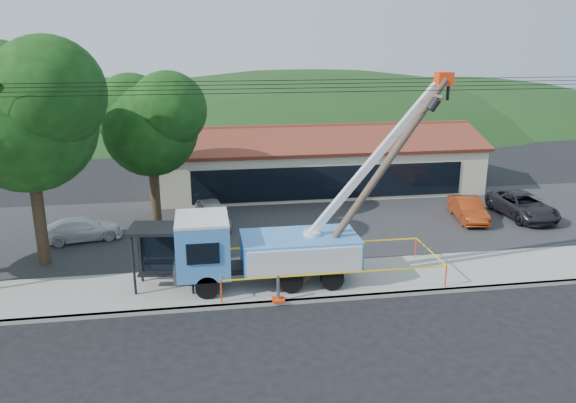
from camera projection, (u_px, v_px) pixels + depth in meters
The scene contains 18 objects.
ground at pixel (322, 327), 21.46m from camera, with size 120.00×120.00×0.00m, color black.
curb at pixel (311, 300), 23.43m from camera, with size 60.00×0.25×0.15m, color #A09E96.
sidewalk at pixel (303, 281), 25.23m from camera, with size 60.00×4.00×0.15m, color #A09E96.
parking_lot at pixel (278, 225), 32.81m from camera, with size 60.00×12.00×0.10m, color #28282B.
strip_mall at pixel (318, 163), 40.45m from camera, with size 22.50×8.53×4.67m.
tree_west_near at pixel (25, 109), 25.11m from camera, with size 7.56×6.72×10.80m.
tree_lot at pixel (150, 120), 30.96m from camera, with size 6.30×5.60×8.94m.
hill_west at pixel (115, 123), 71.31m from camera, with size 78.40×56.00×28.00m, color #1D3C15.
hill_center at pixel (308, 119), 75.04m from camera, with size 89.60×64.00×32.00m, color #1D3C15.
hill_east at pixel (449, 115), 78.02m from camera, with size 72.80×52.00×26.00m, color #1D3C15.
utility_truck at pixel (263, 246), 24.45m from camera, with size 11.83×4.27×9.07m.
leaning_pole at pixel (379, 175), 23.93m from camera, with size 6.25×1.83×8.99m.
bus_shelter at pixel (165, 242), 24.07m from camera, with size 3.07×2.11×2.77m.
caution_tape at pixel (328, 262), 25.22m from camera, with size 9.77×3.57×1.03m.
car_silver at pixel (213, 226), 32.78m from camera, with size 1.64×4.07×1.39m, color #A8ABAF.
car_red at pixel (467, 221), 33.60m from camera, with size 1.42×4.06×1.34m, color #94300E.
car_white at pixel (83, 241), 30.33m from camera, with size 1.70×4.19×1.22m, color white.
car_dark at pixel (521, 218), 34.15m from camera, with size 2.41×5.23×1.45m, color black.
Camera 1 is at (-4.28, -18.78, 10.70)m, focal length 35.00 mm.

